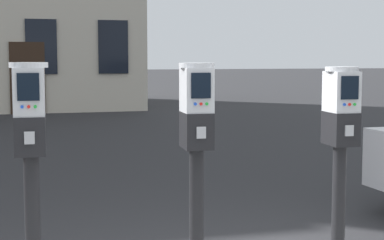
% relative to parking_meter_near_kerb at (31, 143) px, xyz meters
% --- Properties ---
extents(parking_meter_near_kerb, '(0.23, 0.26, 1.48)m').
position_rel_parking_meter_near_kerb_xyz_m(parking_meter_near_kerb, '(0.00, 0.00, 0.00)').
color(parking_meter_near_kerb, black).
rests_on(parking_meter_near_kerb, sidewalk_slab).
extents(parking_meter_twin_adjacent, '(0.23, 0.26, 1.48)m').
position_rel_parking_meter_near_kerb_xyz_m(parking_meter_twin_adjacent, '(0.99, -0.00, -0.00)').
color(parking_meter_twin_adjacent, black).
rests_on(parking_meter_twin_adjacent, sidewalk_slab).
extents(parking_meter_end_of_row, '(0.23, 0.26, 1.45)m').
position_rel_parking_meter_near_kerb_xyz_m(parking_meter_end_of_row, '(1.97, -0.00, -0.02)').
color(parking_meter_end_of_row, black).
rests_on(parking_meter_end_of_row, sidewalk_slab).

